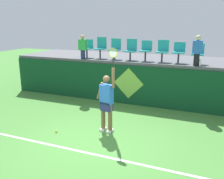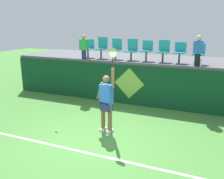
{
  "view_description": "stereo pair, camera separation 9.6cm",
  "coord_description": "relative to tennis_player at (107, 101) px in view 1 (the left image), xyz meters",
  "views": [
    {
      "loc": [
        2.97,
        -5.82,
        3.3
      ],
      "look_at": [
        0.04,
        1.27,
        1.22
      ],
      "focal_mm": 39.94,
      "sensor_mm": 36.0,
      "label": 1
    },
    {
      "loc": [
        3.06,
        -5.78,
        3.3
      ],
      "look_at": [
        0.04,
        1.27,
        1.22
      ],
      "focal_mm": 39.94,
      "sensor_mm": 36.0,
      "label": 2
    }
  ],
  "objects": [
    {
      "name": "stadium_chair_2",
      "position": [
        -1.12,
        3.48,
        1.22
      ],
      "size": [
        0.44,
        0.42,
        0.87
      ],
      "color": "#38383D",
      "rests_on": "spectator_platform"
    },
    {
      "name": "tennis_player",
      "position": [
        0.0,
        0.0,
        0.0
      ],
      "size": [
        0.74,
        0.33,
        2.6
      ],
      "color": "white",
      "rests_on": "ground_plane"
    },
    {
      "name": "wall_signage_mount",
      "position": [
        -0.25,
        2.79,
        -1.01
      ],
      "size": [
        1.27,
        0.01,
        1.53
      ],
      "color": "#0F4223",
      "rests_on": "ground_plane"
    },
    {
      "name": "stadium_chair_4",
      "position": [
        0.25,
        3.47,
        1.21
      ],
      "size": [
        0.44,
        0.42,
        0.83
      ],
      "color": "#38383D",
      "rests_on": "spectator_platform"
    },
    {
      "name": "stadium_chair_1",
      "position": [
        -1.8,
        3.48,
        1.25
      ],
      "size": [
        0.44,
        0.42,
        0.92
      ],
      "color": "#38383D",
      "rests_on": "spectator_platform"
    },
    {
      "name": "stadium_chair_6",
      "position": [
        1.57,
        3.47,
        1.2
      ],
      "size": [
        0.44,
        0.42,
        0.8
      ],
      "color": "#38383D",
      "rests_on": "spectator_platform"
    },
    {
      "name": "stadium_chair_5",
      "position": [
        0.93,
        3.48,
        1.21
      ],
      "size": [
        0.44,
        0.42,
        0.87
      ],
      "color": "#38383D",
      "rests_on": "spectator_platform"
    },
    {
      "name": "spectator_platform",
      "position": [
        -0.09,
        4.34,
        0.67
      ],
      "size": [
        11.57,
        3.0,
        0.12
      ],
      "primitive_type": "cube",
      "color": "#56565B",
      "rests_on": "court_back_wall"
    },
    {
      "name": "court_baseline_stripe",
      "position": [
        -0.09,
        -1.41,
        -1.0
      ],
      "size": [
        10.41,
        0.08,
        0.01
      ],
      "primitive_type": "cube",
      "color": "white",
      "rests_on": "ground_plane"
    },
    {
      "name": "water_bottle",
      "position": [
        2.41,
        2.98,
        0.87
      ],
      "size": [
        0.07,
        0.07,
        0.26
      ],
      "primitive_type": "cylinder",
      "color": "white",
      "rests_on": "spectator_platform"
    },
    {
      "name": "spectator_1",
      "position": [
        -2.46,
        3.03,
        1.27
      ],
      "size": [
        0.34,
        0.2,
        1.03
      ],
      "color": "navy",
      "rests_on": "spectator_platform"
    },
    {
      "name": "stadium_chair_3",
      "position": [
        -0.41,
        3.49,
        1.21
      ],
      "size": [
        0.44,
        0.42,
        0.88
      ],
      "color": "#38383D",
      "rests_on": "spectator_platform"
    },
    {
      "name": "court_back_wall",
      "position": [
        -0.09,
        2.89,
        -0.2
      ],
      "size": [
        11.57,
        0.2,
        1.62
      ],
      "primitive_type": "cube",
      "color": "#0F4223",
      "rests_on": "ground_plane"
    },
    {
      "name": "stadium_chair_7",
      "position": [
        2.27,
        3.47,
        1.17
      ],
      "size": [
        0.44,
        0.42,
        0.78
      ],
      "color": "#38383D",
      "rests_on": "spectator_platform"
    },
    {
      "name": "ground_plane",
      "position": [
        -0.09,
        -0.74,
        -1.01
      ],
      "size": [
        40.0,
        40.0,
        0.0
      ],
      "primitive_type": "plane",
      "color": "#478438"
    },
    {
      "name": "tennis_ball",
      "position": [
        -1.41,
        -0.67,
        -0.97
      ],
      "size": [
        0.07,
        0.07,
        0.07
      ],
      "primitive_type": "sphere",
      "color": "#D1E533",
      "rests_on": "ground_plane"
    },
    {
      "name": "spectator_0",
      "position": [
        2.27,
        3.03,
        1.31
      ],
      "size": [
        0.34,
        0.2,
        1.11
      ],
      "color": "black",
      "rests_on": "spectator_platform"
    },
    {
      "name": "stadium_chair_0",
      "position": [
        -2.46,
        3.47,
        1.2
      ],
      "size": [
        0.44,
        0.42,
        0.8
      ],
      "color": "#38383D",
      "rests_on": "spectator_platform"
    }
  ]
}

